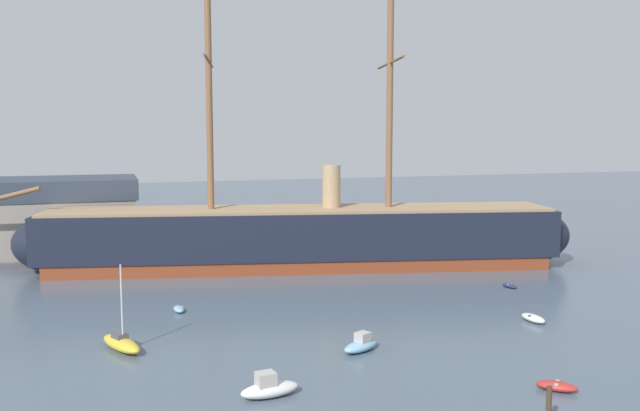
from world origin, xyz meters
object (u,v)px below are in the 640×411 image
(tall_ship, at_px, (301,237))
(dinghy_mid_right, at_px, (533,318))
(motorboat_near_centre, at_px, (361,345))
(dinghy_alongside_bow, at_px, (179,309))
(motorboat_far_left, at_px, (65,273))
(dinghy_foreground_right, at_px, (557,386))
(dinghy_alongside_stern, at_px, (510,286))
(motorboat_foreground_left, at_px, (269,388))
(sailboat_mid_left, at_px, (121,343))
(motorboat_distant_centre, at_px, (273,247))
(motorboat_far_right, at_px, (479,253))
(mooring_piling_left_pair, at_px, (549,405))

(tall_ship, distance_m, dinghy_mid_right, 32.83)
(dinghy_mid_right, bearing_deg, motorboat_near_centre, -171.09)
(dinghy_alongside_bow, relative_size, motorboat_far_left, 0.63)
(tall_ship, relative_size, dinghy_foreground_right, 27.28)
(dinghy_alongside_stern, bearing_deg, motorboat_foreground_left, -146.41)
(sailboat_mid_left, height_order, motorboat_distant_centre, sailboat_mid_left)
(motorboat_far_right, xyz_separation_m, motorboat_distant_centre, (-25.86, 13.20, 0.06))
(dinghy_foreground_right, bearing_deg, motorboat_foreground_left, 165.05)
(dinghy_alongside_bow, bearing_deg, motorboat_far_right, 20.34)
(dinghy_alongside_stern, height_order, mooring_piling_left_pair, mooring_piling_left_pair)
(motorboat_foreground_left, distance_m, motorboat_distant_centre, 53.43)
(motorboat_far_right, bearing_deg, tall_ship, 178.41)
(dinghy_foreground_right, distance_m, mooring_piling_left_pair, 5.58)
(dinghy_foreground_right, bearing_deg, motorboat_far_left, 124.83)
(dinghy_alongside_bow, height_order, motorboat_far_left, motorboat_far_left)
(motorboat_foreground_left, relative_size, dinghy_foreground_right, 1.51)
(dinghy_mid_right, bearing_deg, motorboat_distant_centre, 108.19)
(dinghy_mid_right, height_order, motorboat_far_right, motorboat_far_right)
(dinghy_alongside_bow, xyz_separation_m, dinghy_alongside_stern, (35.91, -1.29, -0.04))
(dinghy_alongside_stern, bearing_deg, dinghy_foreground_right, -117.73)
(tall_ship, bearing_deg, mooring_piling_left_pair, -88.62)
(dinghy_alongside_stern, distance_m, motorboat_far_left, 51.49)
(motorboat_distant_centre, bearing_deg, sailboat_mid_left, -119.44)
(motorboat_foreground_left, xyz_separation_m, dinghy_alongside_stern, (32.56, 21.62, -0.37))
(tall_ship, distance_m, motorboat_far_left, 28.60)
(sailboat_mid_left, relative_size, motorboat_distant_centre, 1.46)
(dinghy_alongside_bow, bearing_deg, tall_ship, 43.83)
(dinghy_mid_right, xyz_separation_m, mooring_piling_left_pair, (-12.11, -18.55, 0.80))
(dinghy_foreground_right, xyz_separation_m, motorboat_far_left, (-33.07, 47.52, 0.18))
(motorboat_foreground_left, distance_m, dinghy_foreground_right, 19.24)
(dinghy_foreground_right, bearing_deg, dinghy_alongside_stern, 62.27)
(tall_ship, bearing_deg, dinghy_alongside_bow, -136.17)
(dinghy_alongside_bow, xyz_separation_m, motorboat_far_left, (-11.13, 19.64, 0.24))
(dinghy_foreground_right, height_order, sailboat_mid_left, sailboat_mid_left)
(dinghy_mid_right, distance_m, mooring_piling_left_pair, 22.17)
(sailboat_mid_left, height_order, mooring_piling_left_pair, sailboat_mid_left)
(motorboat_near_centre, relative_size, dinghy_alongside_stern, 1.89)
(mooring_piling_left_pair, bearing_deg, dinghy_alongside_stern, 60.04)
(motorboat_foreground_left, bearing_deg, motorboat_far_left, 108.80)
(motorboat_distant_centre, bearing_deg, motorboat_near_centre, -95.10)
(dinghy_alongside_bow, distance_m, motorboat_far_right, 45.11)
(dinghy_foreground_right, relative_size, mooring_piling_left_pair, 1.22)
(dinghy_mid_right, xyz_separation_m, motorboat_far_left, (-41.47, 33.07, 0.16))
(tall_ship, xyz_separation_m, sailboat_mid_left, (-22.65, -26.51, -3.37))
(motorboat_near_centre, distance_m, motorboat_far_left, 42.91)
(sailboat_mid_left, bearing_deg, dinghy_foreground_right, -32.83)
(sailboat_mid_left, bearing_deg, dinghy_alongside_stern, 12.02)
(motorboat_far_right, distance_m, mooring_piling_left_pair, 53.39)
(dinghy_foreground_right, relative_size, sailboat_mid_left, 0.40)
(tall_ship, relative_size, motorboat_foreground_left, 18.06)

